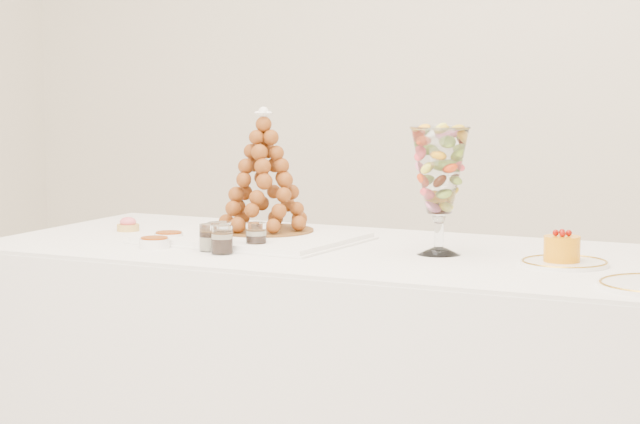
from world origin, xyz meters
The scene contains 14 objects.
buffet_table centered at (0.09, 0.39, 0.40)m, with size 2.13×0.85×0.81m.
lace_tray centered at (-0.30, 0.41, 0.82)m, with size 0.55×0.41×0.02m, color white.
macaron_vase centered at (0.25, 0.40, 1.02)m, with size 0.15×0.15×0.33m.
cake_plate centered at (0.59, 0.37, 0.81)m, with size 0.21×0.21×0.01m, color white.
pink_tart centered at (-0.73, 0.44, 0.83)m, with size 0.07×0.07×0.04m.
verrine_a centered at (-0.34, 0.28, 0.84)m, with size 0.05×0.05×0.06m, color white.
verrine_b centered at (-0.29, 0.23, 0.85)m, with size 0.06×0.06×0.07m, color white.
verrine_c centered at (-0.21, 0.27, 0.85)m, with size 0.05×0.05×0.07m, color white.
verrine_d centered at (-0.31, 0.20, 0.85)m, with size 0.05×0.05×0.07m, color white.
verrine_e centered at (-0.25, 0.17, 0.85)m, with size 0.06×0.06×0.07m, color white.
ramekin_back centered at (-0.49, 0.29, 0.82)m, with size 0.08×0.08×0.03m, color white.
ramekin_front centered at (-0.47, 0.18, 0.82)m, with size 0.08×0.08×0.03m, color white.
croquembouche centered at (-0.30, 0.49, 1.00)m, with size 0.28×0.28×0.35m.
mousse_cake centered at (0.58, 0.37, 0.85)m, with size 0.09×0.09×0.08m.
Camera 1 is at (1.35, -2.59, 1.30)m, focal length 70.00 mm.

